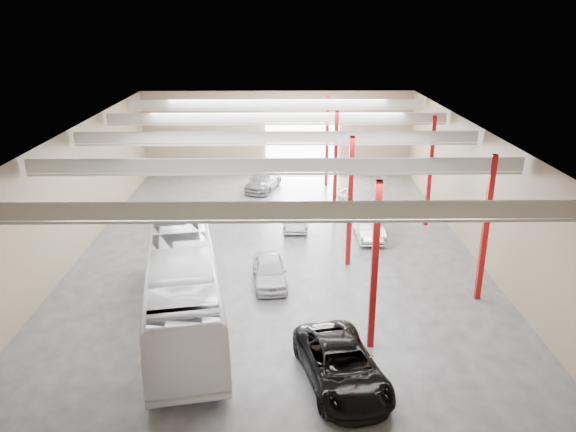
{
  "coord_description": "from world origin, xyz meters",
  "views": [
    {
      "loc": [
        0.18,
        -29.66,
        12.65
      ],
      "look_at": [
        0.6,
        -0.39,
        2.2
      ],
      "focal_mm": 35.0,
      "sensor_mm": 36.0,
      "label": 1
    }
  ],
  "objects_px": {
    "car_row_a": "(269,271)",
    "car_row_b": "(296,215)",
    "car_right_near": "(368,225)",
    "coach_bus": "(183,287)",
    "car_row_c": "(264,181)",
    "car_right_far": "(357,199)",
    "black_sedan": "(341,365)"
  },
  "relations": [
    {
      "from": "coach_bus",
      "to": "car_row_c",
      "type": "distance_m",
      "value": 20.24
    },
    {
      "from": "coach_bus",
      "to": "car_row_a",
      "type": "xyz_separation_m",
      "value": [
        3.64,
        3.76,
        -1.03
      ]
    },
    {
      "from": "car_row_b",
      "to": "car_right_near",
      "type": "distance_m",
      "value": 4.73
    },
    {
      "from": "black_sedan",
      "to": "car_right_far",
      "type": "xyz_separation_m",
      "value": [
        3.14,
        19.62,
        -0.05
      ]
    },
    {
      "from": "black_sedan",
      "to": "car_right_far",
      "type": "bearing_deg",
      "value": 68.89
    },
    {
      "from": "car_right_far",
      "to": "car_right_near",
      "type": "bearing_deg",
      "value": -106.22
    },
    {
      "from": "car_row_b",
      "to": "car_row_c",
      "type": "xyz_separation_m",
      "value": [
        -2.28,
        8.11,
        -0.03
      ]
    },
    {
      "from": "coach_bus",
      "to": "car_right_far",
      "type": "xyz_separation_m",
      "value": [
        9.53,
        15.2,
        -1.0
      ]
    },
    {
      "from": "car_row_a",
      "to": "car_row_c",
      "type": "height_order",
      "value": "car_row_a"
    },
    {
      "from": "black_sedan",
      "to": "car_right_near",
      "type": "bearing_deg",
      "value": 65.69
    },
    {
      "from": "car_row_a",
      "to": "car_right_far",
      "type": "bearing_deg",
      "value": 57.82
    },
    {
      "from": "car_row_a",
      "to": "black_sedan",
      "type": "bearing_deg",
      "value": -76.43
    },
    {
      "from": "car_row_a",
      "to": "car_right_near",
      "type": "distance_m",
      "value": 8.58
    },
    {
      "from": "coach_bus",
      "to": "car_row_b",
      "type": "relative_size",
      "value": 2.86
    },
    {
      "from": "car_right_near",
      "to": "car_right_far",
      "type": "height_order",
      "value": "car_right_far"
    },
    {
      "from": "car_right_far",
      "to": "car_row_c",
      "type": "bearing_deg",
      "value": 127.8
    },
    {
      "from": "coach_bus",
      "to": "car_row_a",
      "type": "distance_m",
      "value": 5.33
    },
    {
      "from": "car_right_far",
      "to": "black_sedan",
      "type": "bearing_deg",
      "value": -115.33
    },
    {
      "from": "car_row_a",
      "to": "car_row_b",
      "type": "height_order",
      "value": "car_row_b"
    },
    {
      "from": "car_row_c",
      "to": "coach_bus",
      "type": "bearing_deg",
      "value": -81.99
    },
    {
      "from": "car_row_c",
      "to": "car_row_b",
      "type": "bearing_deg",
      "value": -57.97
    },
    {
      "from": "coach_bus",
      "to": "car_row_a",
      "type": "bearing_deg",
      "value": 35.35
    },
    {
      "from": "car_row_a",
      "to": "car_row_c",
      "type": "bearing_deg",
      "value": 87.59
    },
    {
      "from": "car_right_far",
      "to": "coach_bus",
      "type": "bearing_deg",
      "value": -138.31
    },
    {
      "from": "car_row_c",
      "to": "car_right_near",
      "type": "xyz_separation_m",
      "value": [
        6.61,
        -10.0,
        0.03
      ]
    },
    {
      "from": "black_sedan",
      "to": "car_right_near",
      "type": "distance_m",
      "value": 14.76
    },
    {
      "from": "car_right_near",
      "to": "car_row_b",
      "type": "bearing_deg",
      "value": 156.19
    },
    {
      "from": "car_row_c",
      "to": "car_right_near",
      "type": "bearing_deg",
      "value": -40.22
    },
    {
      "from": "car_row_a",
      "to": "car_right_far",
      "type": "height_order",
      "value": "car_right_far"
    },
    {
      "from": "coach_bus",
      "to": "car_row_a",
      "type": "height_order",
      "value": "coach_bus"
    },
    {
      "from": "car_row_b",
      "to": "car_right_near",
      "type": "xyz_separation_m",
      "value": [
        4.33,
        -1.89,
        0.01
      ]
    },
    {
      "from": "coach_bus",
      "to": "car_right_near",
      "type": "distance_m",
      "value": 13.85
    }
  ]
}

